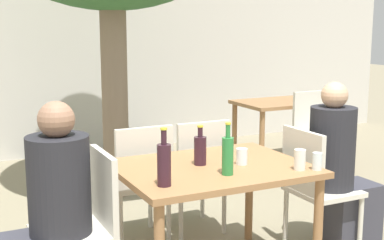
% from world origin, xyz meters
% --- Properties ---
extents(cafe_building_wall, '(10.00, 0.08, 2.80)m').
position_xyz_m(cafe_building_wall, '(0.00, 3.81, 1.40)').
color(cafe_building_wall, beige).
rests_on(cafe_building_wall, ground_plane).
extents(dining_table_front, '(1.21, 0.94, 0.76)m').
position_xyz_m(dining_table_front, '(0.00, 0.00, 0.67)').
color(dining_table_front, '#996B42').
rests_on(dining_table_front, ground_plane).
extents(dining_table_back, '(1.13, 0.72, 0.76)m').
position_xyz_m(dining_table_back, '(2.16, 2.22, 0.64)').
color(dining_table_back, '#996B42').
rests_on(dining_table_back, ground_plane).
extents(patio_chair_0, '(0.44, 0.44, 0.92)m').
position_xyz_m(patio_chair_0, '(-0.84, 0.00, 0.53)').
color(patio_chair_0, beige).
rests_on(patio_chair_0, ground_plane).
extents(patio_chair_1, '(0.44, 0.44, 0.92)m').
position_xyz_m(patio_chair_1, '(0.84, 0.00, 0.53)').
color(patio_chair_1, beige).
rests_on(patio_chair_1, ground_plane).
extents(patio_chair_2, '(0.44, 0.44, 0.92)m').
position_xyz_m(patio_chair_2, '(-0.24, 0.70, 0.53)').
color(patio_chair_2, beige).
rests_on(patio_chair_2, ground_plane).
extents(patio_chair_3, '(0.44, 0.44, 0.92)m').
position_xyz_m(patio_chair_3, '(0.24, 0.70, 0.53)').
color(patio_chair_3, beige).
rests_on(patio_chair_3, ground_plane).
extents(patio_chair_4, '(0.44, 0.44, 0.92)m').
position_xyz_m(patio_chair_4, '(2.16, 1.63, 0.53)').
color(patio_chair_4, beige).
rests_on(patio_chair_4, ground_plane).
extents(person_seated_0, '(0.58, 0.35, 1.24)m').
position_xyz_m(person_seated_0, '(-1.07, -0.00, 0.56)').
color(person_seated_0, '#383842').
rests_on(person_seated_0, ground_plane).
extents(person_seated_1, '(0.57, 0.33, 1.25)m').
position_xyz_m(person_seated_1, '(1.07, -0.00, 0.56)').
color(person_seated_1, '#383842').
rests_on(person_seated_1, ground_plane).
extents(green_bottle_0, '(0.07, 0.07, 0.32)m').
position_xyz_m(green_bottle_0, '(-0.02, -0.23, 0.88)').
color(green_bottle_0, '#287A38').
rests_on(green_bottle_0, dining_table_front).
extents(wine_bottle_1, '(0.08, 0.08, 0.26)m').
position_xyz_m(wine_bottle_1, '(-0.06, 0.05, 0.86)').
color(wine_bottle_1, '#331923').
rests_on(wine_bottle_1, dining_table_front).
extents(wine_bottle_2, '(0.08, 0.08, 0.33)m').
position_xyz_m(wine_bottle_2, '(-0.45, -0.27, 0.89)').
color(wine_bottle_2, '#331923').
rests_on(wine_bottle_2, dining_table_front).
extents(drinking_glass_0, '(0.07, 0.07, 0.11)m').
position_xyz_m(drinking_glass_0, '(0.19, -0.06, 0.81)').
color(drinking_glass_0, white).
rests_on(drinking_glass_0, dining_table_front).
extents(drinking_glass_1, '(0.07, 0.07, 0.13)m').
position_xyz_m(drinking_glass_1, '(0.44, -0.33, 0.82)').
color(drinking_glass_1, silver).
rests_on(drinking_glass_1, dining_table_front).
extents(drinking_glass_2, '(0.06, 0.06, 0.11)m').
position_xyz_m(drinking_glass_2, '(0.54, -0.38, 0.81)').
color(drinking_glass_2, silver).
rests_on(drinking_glass_2, dining_table_front).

